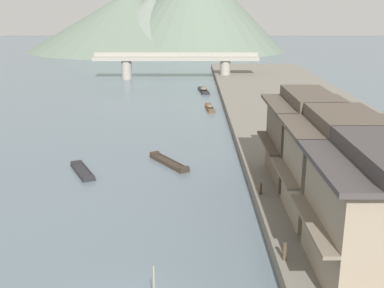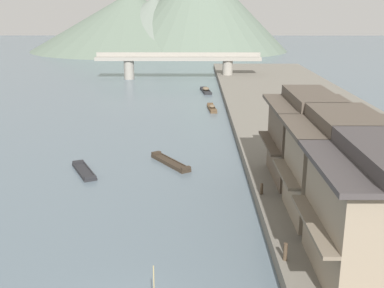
{
  "view_description": "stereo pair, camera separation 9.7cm",
  "coord_description": "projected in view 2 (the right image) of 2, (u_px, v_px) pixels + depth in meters",
  "views": [
    {
      "loc": [
        2.86,
        -16.26,
        12.55
      ],
      "look_at": [
        2.75,
        19.09,
        2.19
      ],
      "focal_mm": 44.02,
      "sensor_mm": 36.0,
      "label": 1
    },
    {
      "loc": [
        2.96,
        -16.26,
        12.55
      ],
      "look_at": [
        2.75,
        19.09,
        2.19
      ],
      "focal_mm": 44.02,
      "sensor_mm": 36.0,
      "label": 2
    }
  ],
  "objects": [
    {
      "name": "hill_far_west",
      "position": [
        132.0,
        21.0,
        140.47
      ],
      "size": [
        59.96,
        59.96,
        16.67
      ],
      "primitive_type": "cone",
      "color": "#5B6B5B",
      "rests_on": "ground"
    },
    {
      "name": "boat_moored_second",
      "position": [
        206.0,
        90.0,
        71.73
      ],
      "size": [
        1.77,
        5.43,
        0.77
      ],
      "color": "#232326",
      "rests_on": "ground"
    },
    {
      "name": "boat_moored_nearest",
      "position": [
        212.0,
        108.0,
        59.25
      ],
      "size": [
        1.17,
        4.42,
        0.67
      ],
      "color": "brown",
      "rests_on": "ground"
    },
    {
      "name": "house_waterfront_tall",
      "position": [
        309.0,
        137.0,
        32.71
      ],
      "size": [
        5.99,
        6.86,
        6.14
      ],
      "color": "brown",
      "rests_on": "riverbank_right"
    },
    {
      "name": "riverbank_right",
      "position": [
        323.0,
        131.0,
        47.73
      ],
      "size": [
        18.0,
        110.0,
        0.79
      ],
      "primitive_type": "cube",
      "color": "#6B665B",
      "rests_on": "ground"
    },
    {
      "name": "mooring_post_dock_mid",
      "position": [
        262.0,
        189.0,
        30.58
      ],
      "size": [
        0.2,
        0.2,
        0.71
      ],
      "primitive_type": "cylinder",
      "color": "#473828",
      "rests_on": "riverbank_right"
    },
    {
      "name": "boat_moored_far",
      "position": [
        84.0,
        171.0,
        36.88
      ],
      "size": [
        2.79,
        4.35,
        0.38
      ],
      "color": "#232326",
      "rests_on": "ground"
    },
    {
      "name": "boat_moored_third",
      "position": [
        170.0,
        163.0,
        38.83
      ],
      "size": [
        3.52,
        4.72,
        0.46
      ],
      "color": "#33281E",
      "rests_on": "ground"
    },
    {
      "name": "stone_bridge",
      "position": [
        178.0,
        62.0,
        83.56
      ],
      "size": [
        29.33,
        2.4,
        4.65
      ],
      "color": "gray",
      "rests_on": "ground"
    },
    {
      "name": "hill_far_centre",
      "position": [
        199.0,
        6.0,
        136.79
      ],
      "size": [
        52.04,
        52.04,
        25.48
      ],
      "primitive_type": "cone",
      "color": "#5B6B5B",
      "rests_on": "ground"
    },
    {
      "name": "house_waterfront_second",
      "position": [
        343.0,
        167.0,
        26.67
      ],
      "size": [
        6.92,
        5.9,
        6.14
      ],
      "color": "gray",
      "rests_on": "riverbank_right"
    },
    {
      "name": "mooring_post_dock_near",
      "position": [
        285.0,
        252.0,
        22.56
      ],
      "size": [
        0.2,
        0.2,
        0.89
      ],
      "primitive_type": "cylinder",
      "color": "#473828",
      "rests_on": "riverbank_right"
    },
    {
      "name": "hill_far_east",
      "position": [
        154.0,
        24.0,
        136.76
      ],
      "size": [
        46.73,
        46.73,
        15.17
      ],
      "primitive_type": "cone",
      "color": "slate",
      "rests_on": "ground"
    }
  ]
}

